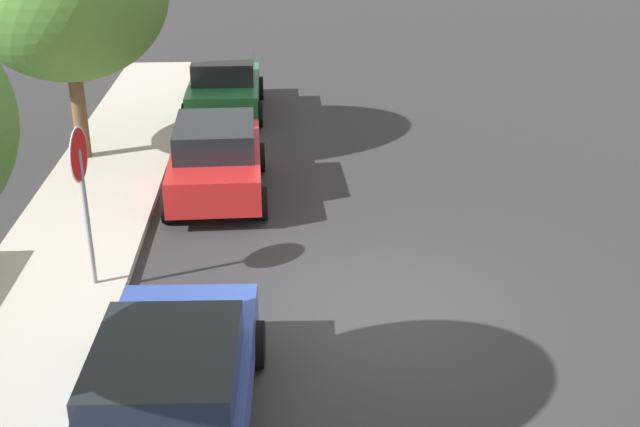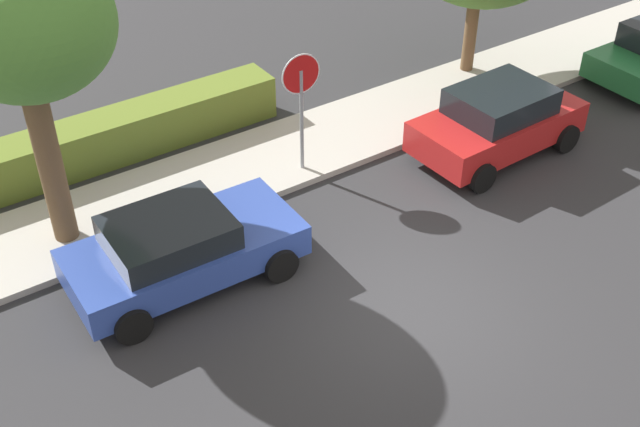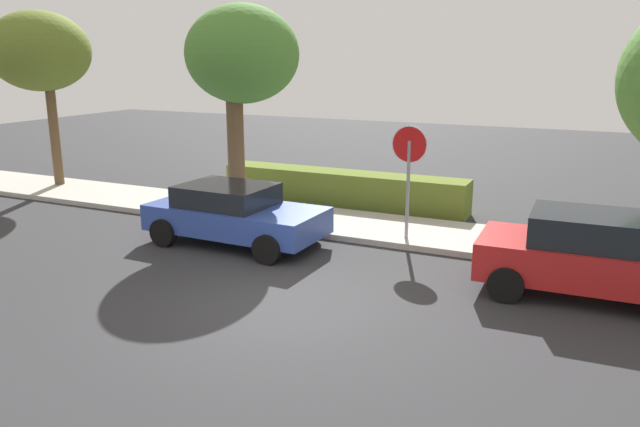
# 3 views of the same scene
# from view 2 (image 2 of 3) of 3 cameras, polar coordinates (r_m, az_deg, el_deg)

# --- Properties ---
(ground_plane) EXTENTS (60.00, 60.00, 0.00)m
(ground_plane) POSITION_cam_2_polar(r_m,az_deg,el_deg) (13.83, 6.19, -6.88)
(ground_plane) COLOR #2D2D30
(sidewalk_curb) EXTENTS (32.00, 2.45, 0.14)m
(sidewalk_curb) POSITION_cam_2_polar(r_m,az_deg,el_deg) (17.19, -5.03, 3.33)
(sidewalk_curb) COLOR #B2ADA3
(sidewalk_curb) RESTS_ON ground_plane
(stop_sign) EXTENTS (0.85, 0.08, 2.74)m
(stop_sign) POSITION_cam_2_polar(r_m,az_deg,el_deg) (16.09, -1.35, 8.59)
(stop_sign) COLOR gray
(stop_sign) RESTS_ON ground_plane
(parked_car_blue) EXTENTS (4.12, 2.16, 1.37)m
(parked_car_blue) POSITION_cam_2_polar(r_m,az_deg,el_deg) (14.10, -9.86, -2.42)
(parked_car_blue) COLOR #2D479E
(parked_car_blue) RESTS_ON ground_plane
(parked_car_red) EXTENTS (3.87, 2.08, 1.54)m
(parked_car_red) POSITION_cam_2_polar(r_m,az_deg,el_deg) (17.76, 12.53, 6.46)
(parked_car_red) COLOR red
(parked_car_red) RESTS_ON ground_plane
(street_tree_near_corner) EXTENTS (2.95, 2.95, 5.54)m
(street_tree_near_corner) POSITION_cam_2_polar(r_m,az_deg,el_deg) (14.02, -20.24, 12.30)
(street_tree_near_corner) COLOR brown
(street_tree_near_corner) RESTS_ON ground_plane
(front_yard_hedge) EXTENTS (7.29, 0.98, 0.99)m
(front_yard_hedge) POSITION_cam_2_polar(r_m,az_deg,el_deg) (17.94, -13.96, 5.48)
(front_yard_hedge) COLOR olive
(front_yard_hedge) RESTS_ON ground_plane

